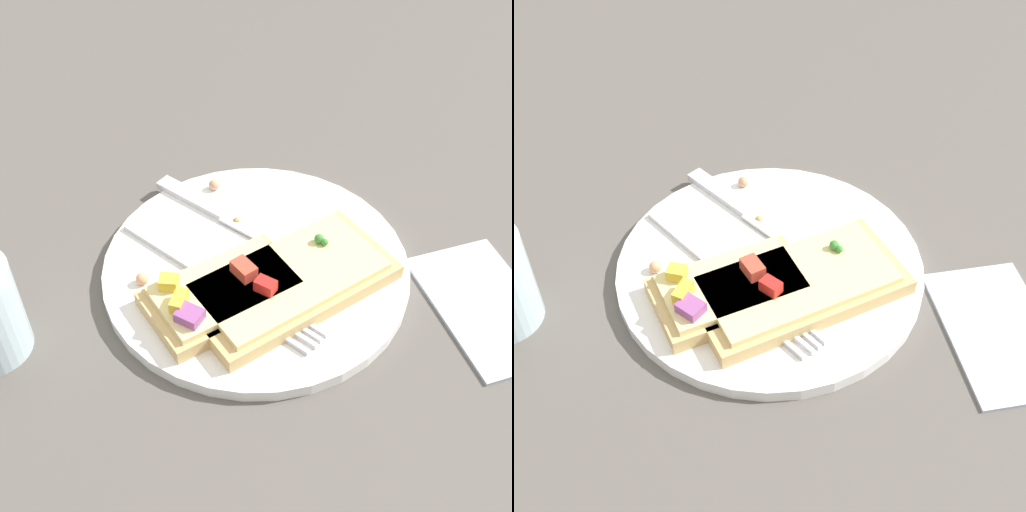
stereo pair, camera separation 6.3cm
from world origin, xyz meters
TOP-DOWN VIEW (x-y plane):
  - ground_plane at (0.00, 0.00)m, footprint 4.00×4.00m
  - plate at (0.00, 0.00)m, footprint 0.28×0.28m
  - fork at (0.02, -0.03)m, footprint 0.20×0.14m
  - knife at (-0.06, -0.00)m, footprint 0.19×0.14m
  - pizza_slice_main at (0.04, 0.02)m, footprint 0.14×0.20m
  - pizza_slice_corner at (0.03, -0.04)m, footprint 0.11×0.15m
  - crumb_scatter at (-0.05, -0.05)m, footprint 0.20×0.11m
  - napkin at (0.10, 0.18)m, footprint 0.15×0.09m

SIDE VIEW (x-z plane):
  - ground_plane at x=0.00m, z-range 0.00..0.00m
  - napkin at x=0.10m, z-range 0.00..0.01m
  - plate at x=0.00m, z-range 0.00..0.01m
  - fork at x=0.02m, z-range 0.01..0.02m
  - knife at x=-0.06m, z-range 0.01..0.02m
  - crumb_scatter at x=-0.05m, z-range 0.01..0.02m
  - pizza_slice_main at x=0.04m, z-range 0.01..0.04m
  - pizza_slice_corner at x=0.03m, z-range 0.01..0.04m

